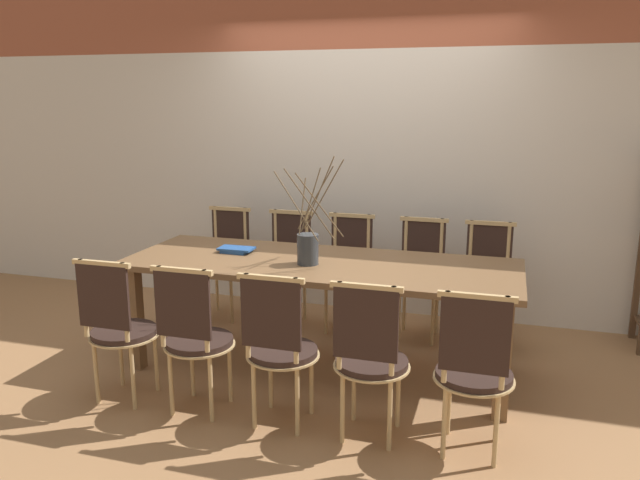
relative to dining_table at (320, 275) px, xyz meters
name	(u,v)px	position (x,y,z in m)	size (l,w,h in m)	color
ground_plane	(320,368)	(0.00, 0.00, -0.68)	(16.00, 16.00, 0.00)	#9E7047
wall_rear	(366,129)	(0.00, 1.35, 0.92)	(12.00, 0.06, 3.20)	beige
dining_table	(320,275)	(0.00, 0.00, 0.00)	(2.66, 0.95, 0.77)	brown
chair_near_leftend	(119,325)	(-1.04, -0.82, -0.18)	(0.43, 0.43, 0.94)	black
chair_near_left	(195,334)	(-0.52, -0.82, -0.18)	(0.43, 0.43, 0.94)	black
chair_near_center	(280,344)	(0.01, -0.82, -0.18)	(0.43, 0.43, 0.94)	black
chair_near_right	(370,355)	(0.53, -0.82, -0.18)	(0.43, 0.43, 0.94)	black
chair_near_rightend	(474,368)	(1.08, -0.82, -0.18)	(0.43, 0.43, 0.94)	black
chair_far_leftend	(225,259)	(-1.10, 0.82, -0.18)	(0.43, 0.43, 0.94)	black
chair_far_left	(287,264)	(-0.54, 0.82, -0.18)	(0.43, 0.43, 0.94)	black
chair_far_center	(348,269)	(-0.01, 0.82, -0.18)	(0.43, 0.43, 0.94)	black
chair_far_right	(420,275)	(0.57, 0.82, -0.18)	(0.43, 0.43, 0.94)	black
chair_far_rightend	(487,280)	(1.08, 0.82, -0.18)	(0.43, 0.43, 0.94)	black
vase_centerpiece	(308,246)	(-0.06, -0.08, 0.21)	(0.43, 0.47, 0.72)	#33383D
book_stack	(236,250)	(-0.65, 0.08, 0.11)	(0.25, 0.17, 0.03)	#234C8C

